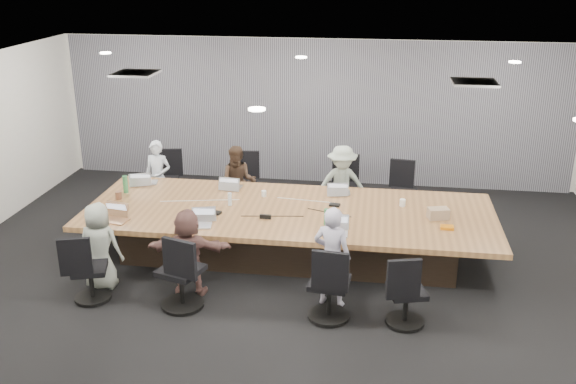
# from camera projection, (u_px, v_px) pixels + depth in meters

# --- Properties ---
(floor) EXTENTS (10.00, 8.00, 0.00)m
(floor) POSITION_uv_depth(u_px,v_px,m) (284.00, 270.00, 9.24)
(floor) COLOR black
(floor) RESTS_ON ground
(ceiling) EXTENTS (10.00, 8.00, 0.00)m
(ceiling) POSITION_uv_depth(u_px,v_px,m) (283.00, 76.00, 8.27)
(ceiling) COLOR white
(ceiling) RESTS_ON wall_back
(wall_back) EXTENTS (10.00, 0.00, 2.80)m
(wall_back) POSITION_uv_depth(u_px,v_px,m) (315.00, 112.00, 12.46)
(wall_back) COLOR silver
(wall_back) RESTS_ON ground
(wall_front) EXTENTS (10.00, 0.00, 2.80)m
(wall_front) POSITION_uv_depth(u_px,v_px,m) (206.00, 343.00, 5.05)
(wall_front) COLOR silver
(wall_front) RESTS_ON ground
(curtain) EXTENTS (9.80, 0.04, 2.80)m
(curtain) POSITION_uv_depth(u_px,v_px,m) (315.00, 112.00, 12.39)
(curtain) COLOR gray
(curtain) RESTS_ON ground
(conference_table) EXTENTS (6.00, 2.20, 0.74)m
(conference_table) POSITION_uv_depth(u_px,v_px,m) (289.00, 230.00, 9.57)
(conference_table) COLOR black
(conference_table) RESTS_ON ground
(chair_0) EXTENTS (0.63, 0.63, 0.80)m
(chair_0) POSITION_uv_depth(u_px,v_px,m) (166.00, 184.00, 11.48)
(chair_0) COLOR black
(chair_0) RESTS_ON ground
(chair_1) EXTENTS (0.63, 0.63, 0.84)m
(chair_1) POSITION_uv_depth(u_px,v_px,m) (243.00, 187.00, 11.28)
(chair_1) COLOR black
(chair_1) RESTS_ON ground
(chair_2) EXTENTS (0.65, 0.65, 0.86)m
(chair_2) POSITION_uv_depth(u_px,v_px,m) (343.00, 192.00, 11.04)
(chair_2) COLOR black
(chair_2) RESTS_ON ground
(chair_3) EXTENTS (0.59, 0.59, 0.78)m
(chair_3) POSITION_uv_depth(u_px,v_px,m) (403.00, 197.00, 10.91)
(chair_3) COLOR black
(chair_3) RESTS_ON ground
(chair_4) EXTENTS (0.63, 0.63, 0.74)m
(chair_4) POSITION_uv_depth(u_px,v_px,m) (90.00, 274.00, 8.32)
(chair_4) COLOR black
(chair_4) RESTS_ON ground
(chair_5) EXTENTS (0.73, 0.73, 0.86)m
(chair_5) POSITION_uv_depth(u_px,v_px,m) (181.00, 276.00, 8.14)
(chair_5) COLOR black
(chair_5) RESTS_ON ground
(chair_6) EXTENTS (0.61, 0.61, 0.82)m
(chair_6) POSITION_uv_depth(u_px,v_px,m) (329.00, 288.00, 7.88)
(chair_6) COLOR black
(chair_6) RESTS_ON ground
(chair_7) EXTENTS (0.62, 0.62, 0.74)m
(chair_7) POSITION_uv_depth(u_px,v_px,m) (406.00, 297.00, 7.77)
(chair_7) COLOR black
(chair_7) RESTS_ON ground
(person_0) EXTENTS (0.50, 0.35, 1.30)m
(person_0) POSITION_uv_depth(u_px,v_px,m) (158.00, 178.00, 11.07)
(person_0) COLOR silver
(person_0) RESTS_ON ground
(laptop_0) EXTENTS (0.40, 0.31, 0.02)m
(laptop_0) POSITION_uv_depth(u_px,v_px,m) (146.00, 183.00, 10.53)
(laptop_0) COLOR #B2B2B7
(laptop_0) RESTS_ON conference_table
(person_1) EXTENTS (0.66, 0.54, 1.27)m
(person_1) POSITION_uv_depth(u_px,v_px,m) (238.00, 182.00, 10.88)
(person_1) COLOR #3B2B1F
(person_1) RESTS_ON ground
(laptop_1) EXTENTS (0.35, 0.26, 0.02)m
(laptop_1) POSITION_uv_depth(u_px,v_px,m) (231.00, 187.00, 10.33)
(laptop_1) COLOR #B2B2B7
(laptop_1) RESTS_ON conference_table
(person_2) EXTENTS (0.96, 0.68, 1.35)m
(person_2) POSITION_uv_depth(u_px,v_px,m) (342.00, 185.00, 10.63)
(person_2) COLOR #92A195
(person_2) RESTS_ON ground
(laptop_2) EXTENTS (0.35, 0.26, 0.02)m
(laptop_2) POSITION_uv_depth(u_px,v_px,m) (339.00, 192.00, 10.09)
(laptop_2) COLOR #B2B2B7
(laptop_2) RESTS_ON conference_table
(person_4) EXTENTS (0.61, 0.41, 1.22)m
(person_4) POSITION_uv_depth(u_px,v_px,m) (100.00, 246.00, 8.57)
(person_4) COLOR gray
(person_4) RESTS_ON ground
(laptop_4) EXTENTS (0.39, 0.30, 0.02)m
(laptop_4) POSITION_uv_depth(u_px,v_px,m) (115.00, 221.00, 9.03)
(laptop_4) COLOR #8C6647
(laptop_4) RESTS_ON conference_table
(person_5) EXTENTS (1.15, 0.49, 1.20)m
(person_5) POSITION_uv_depth(u_px,v_px,m) (188.00, 252.00, 8.40)
(person_5) COLOR brown
(person_5) RESTS_ON ground
(laptop_5) EXTENTS (0.37, 0.28, 0.02)m
(laptop_5) POSITION_uv_depth(u_px,v_px,m) (199.00, 226.00, 8.86)
(laptop_5) COLOR #B2B2B7
(laptop_5) RESTS_ON conference_table
(person_6) EXTENTS (0.56, 0.43, 1.35)m
(person_6) POSITION_uv_depth(u_px,v_px,m) (332.00, 257.00, 8.12)
(person_6) COLOR #ACA7C2
(person_6) RESTS_ON ground
(laptop_6) EXTENTS (0.33, 0.23, 0.02)m
(laptop_6) POSITION_uv_depth(u_px,v_px,m) (336.00, 234.00, 8.60)
(laptop_6) COLOR #B2B2B7
(laptop_6) RESTS_ON conference_table
(bottle_green_left) EXTENTS (0.10, 0.10, 0.28)m
(bottle_green_left) POSITION_uv_depth(u_px,v_px,m) (125.00, 184.00, 10.07)
(bottle_green_left) COLOR #368047
(bottle_green_left) RESTS_ON conference_table
(bottle_green_right) EXTENTS (0.08, 0.08, 0.23)m
(bottle_green_right) POSITION_uv_depth(u_px,v_px,m) (326.00, 217.00, 8.88)
(bottle_green_right) COLOR #368047
(bottle_green_right) RESTS_ON conference_table
(bottle_clear) EXTENTS (0.06, 0.06, 0.20)m
(bottle_clear) POSITION_uv_depth(u_px,v_px,m) (230.00, 199.00, 9.57)
(bottle_clear) COLOR silver
(bottle_clear) RESTS_ON conference_table
(cup_white_far) EXTENTS (0.10, 0.10, 0.09)m
(cup_white_far) POSITION_uv_depth(u_px,v_px,m) (264.00, 194.00, 9.94)
(cup_white_far) COLOR white
(cup_white_far) RESTS_ON conference_table
(cup_white_near) EXTENTS (0.10, 0.10, 0.11)m
(cup_white_near) POSITION_uv_depth(u_px,v_px,m) (402.00, 203.00, 9.55)
(cup_white_near) COLOR white
(cup_white_near) RESTS_ON conference_table
(mug_brown) EXTENTS (0.13, 0.13, 0.12)m
(mug_brown) POSITION_uv_depth(u_px,v_px,m) (119.00, 195.00, 9.83)
(mug_brown) COLOR brown
(mug_brown) RESTS_ON conference_table
(mic_left) EXTENTS (0.18, 0.15, 0.03)m
(mic_left) POSITION_uv_depth(u_px,v_px,m) (215.00, 213.00, 9.29)
(mic_left) COLOR black
(mic_left) RESTS_ON conference_table
(mic_right) EXTENTS (0.17, 0.13, 0.03)m
(mic_right) POSITION_uv_depth(u_px,v_px,m) (335.00, 205.00, 9.58)
(mic_right) COLOR black
(mic_right) RESTS_ON conference_table
(stapler) EXTENTS (0.16, 0.04, 0.06)m
(stapler) POSITION_uv_depth(u_px,v_px,m) (265.00, 217.00, 9.10)
(stapler) COLOR black
(stapler) RESTS_ON conference_table
(canvas_bag) EXTENTS (0.32, 0.25, 0.15)m
(canvas_bag) POSITION_uv_depth(u_px,v_px,m) (438.00, 213.00, 9.10)
(canvas_bag) COLOR #9B8064
(canvas_bag) RESTS_ON conference_table
(snack_packet) EXTENTS (0.18, 0.13, 0.04)m
(snack_packet) POSITION_uv_depth(u_px,v_px,m) (447.00, 227.00, 8.78)
(snack_packet) COLOR #CB6A09
(snack_packet) RESTS_ON conference_table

